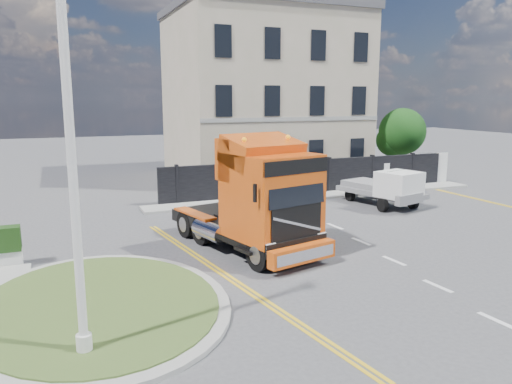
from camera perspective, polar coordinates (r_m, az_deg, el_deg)
name	(u,v)px	position (r m, az deg, el deg)	size (l,w,h in m)	color
ground	(288,247)	(18.65, 3.64, -6.32)	(120.00, 120.00, 0.00)	#424244
traffic_island	(98,305)	(14.11, -17.57, -12.17)	(6.80, 6.80, 0.17)	gray
hoarding_fence	(322,176)	(29.21, 7.53, 1.81)	(18.80, 0.25, 2.00)	black
georgian_building	(263,94)	(35.35, 0.79, 11.18)	(12.30, 10.30, 12.80)	#BAA994
tree	(400,134)	(35.92, 16.09, 6.41)	(3.20, 3.20, 4.80)	#382619
pavement_far	(321,195)	(28.33, 7.42, -0.39)	(20.00, 1.60, 0.12)	gray
truck	(260,203)	(17.47, 0.44, -1.25)	(4.08, 7.24, 4.10)	black
flatbed_pickup	(392,188)	(25.85, 15.24, 0.46)	(2.95, 4.97, 1.92)	slate
lamppost_island	(71,153)	(10.53, -20.37, 4.20)	(0.26, 0.52, 8.40)	silver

